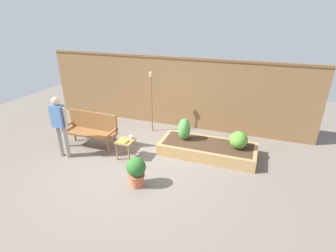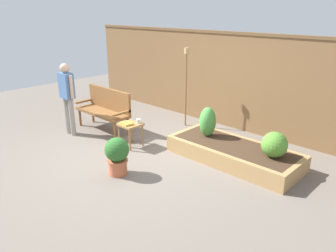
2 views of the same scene
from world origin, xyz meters
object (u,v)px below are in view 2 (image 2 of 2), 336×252
object	(u,v)px
book_on_table	(127,123)
potted_boxwood	(117,154)
garden_bench	(105,107)
shrub_far_corner	(274,145)
cup_on_table	(138,121)
side_table	(130,128)
tiki_torch	(186,74)
person_by_bench	(67,93)
shrub_near_bench	(208,122)

from	to	relation	value
book_on_table	potted_boxwood	xyz separation A→B (m)	(0.76, -0.85, -0.14)
garden_bench	shrub_far_corner	size ratio (longest dim) A/B	3.34
garden_bench	cup_on_table	bearing A→B (deg)	-5.26
cup_on_table	side_table	bearing A→B (deg)	-122.70
garden_bench	tiki_torch	world-z (taller)	tiki_torch
tiki_torch	person_by_bench	world-z (taller)	tiki_torch
garden_bench	shrub_near_bench	xyz separation A→B (m)	(2.38, 0.64, 0.04)
cup_on_table	shrub_near_bench	world-z (taller)	shrub_near_bench
shrub_far_corner	side_table	bearing A→B (deg)	-160.95
shrub_near_bench	cup_on_table	bearing A→B (deg)	-146.21
book_on_table	shrub_far_corner	bearing A→B (deg)	28.72
tiki_torch	potted_boxwood	bearing A→B (deg)	-73.59
garden_bench	person_by_bench	size ratio (longest dim) A/B	0.92
side_table	cup_on_table	size ratio (longest dim) A/B	3.92
garden_bench	tiki_torch	size ratio (longest dim) A/B	0.80
potted_boxwood	tiki_torch	world-z (taller)	tiki_torch
side_table	book_on_table	world-z (taller)	book_on_table
shrub_far_corner	person_by_bench	world-z (taller)	person_by_bench
tiki_torch	book_on_table	bearing A→B (deg)	-89.63
cup_on_table	tiki_torch	bearing A→B (deg)	94.19
garden_bench	cup_on_table	world-z (taller)	garden_bench
shrub_far_corner	garden_bench	bearing A→B (deg)	-170.26
garden_bench	potted_boxwood	distance (m)	2.25
shrub_far_corner	person_by_bench	distance (m)	4.33
side_table	potted_boxwood	world-z (taller)	potted_boxwood
cup_on_table	book_on_table	distance (m)	0.24
book_on_table	shrub_near_bench	xyz separation A→B (m)	(1.24, 0.97, 0.09)
garden_bench	side_table	size ratio (longest dim) A/B	3.00
book_on_table	shrub_near_bench	size ratio (longest dim) A/B	0.40
side_table	cup_on_table	world-z (taller)	cup_on_table
garden_bench	person_by_bench	world-z (taller)	person_by_bench
book_on_table	person_by_bench	distance (m)	1.59
potted_boxwood	shrub_far_corner	world-z (taller)	shrub_far_corner
cup_on_table	person_by_bench	bearing A→B (deg)	-158.98
person_by_bench	shrub_far_corner	bearing A→B (deg)	18.47
tiki_torch	person_by_bench	size ratio (longest dim) A/B	1.16
garden_bench	book_on_table	distance (m)	1.19
cup_on_table	shrub_far_corner	distance (m)	2.62
side_table	person_by_bench	world-z (taller)	person_by_bench
cup_on_table	shrub_near_bench	size ratio (longest dim) A/B	0.21
book_on_table	person_by_bench	xyz separation A→B (m)	(-1.47, -0.39, 0.43)
book_on_table	cup_on_table	bearing A→B (deg)	72.57
side_table	person_by_bench	bearing A→B (deg)	-162.55
book_on_table	person_by_bench	size ratio (longest dim) A/B	0.15
cup_on_table	shrub_far_corner	xyz separation A→B (m)	(2.51, 0.76, -0.01)
potted_boxwood	shrub_near_bench	world-z (taller)	shrub_near_bench
potted_boxwood	garden_bench	bearing A→B (deg)	148.32
garden_bench	person_by_bench	distance (m)	0.88
cup_on_table	shrub_near_bench	distance (m)	1.37
potted_boxwood	person_by_bench	distance (m)	2.35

